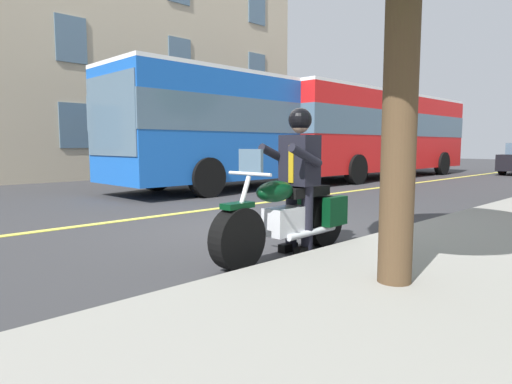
{
  "coord_description": "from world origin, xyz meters",
  "views": [
    {
      "loc": [
        4.71,
        4.98,
        1.3
      ],
      "look_at": [
        1.09,
        1.28,
        0.75
      ],
      "focal_mm": 31.01,
      "sensor_mm": 36.0,
      "label": 1
    }
  ],
  "objects": [
    {
      "name": "lane_center_stripe",
      "position": [
        0.0,
        -2.0,
        0.01
      ],
      "size": [
        60.0,
        0.16,
        0.01
      ],
      "primitive_type": "cube",
      "color": "#E5DB4C",
      "rests_on": "ground_plane"
    },
    {
      "name": "ground_plane",
      "position": [
        0.0,
        0.0,
        0.0
      ],
      "size": [
        80.0,
        80.0,
        0.0
      ],
      "primitive_type": "plane",
      "color": "#333335"
    },
    {
      "name": "motorcycle_main",
      "position": [
        0.84,
        1.58,
        0.45
      ],
      "size": [
        2.22,
        0.65,
        1.26
      ],
      "color": "black",
      "rests_on": "ground_plane"
    },
    {
      "name": "bus_far",
      "position": [
        -5.67,
        -4.92,
        1.87
      ],
      "size": [
        11.05,
        2.7,
        3.3
      ],
      "color": "blue",
      "rests_on": "ground_plane"
    },
    {
      "name": "building_backdrop",
      "position": [
        -1.81,
        -14.0,
        6.0
      ],
      "size": [
        22.85,
        6.06,
        12.0
      ],
      "color": "#B7A88C",
      "rests_on": "ground_plane"
    },
    {
      "name": "rider_main",
      "position": [
        0.66,
        1.57,
        1.04
      ],
      "size": [
        0.64,
        0.57,
        1.74
      ],
      "color": "black",
      "rests_on": "ground_plane"
    },
    {
      "name": "bus_near",
      "position": [
        -11.13,
        -4.38,
        1.87
      ],
      "size": [
        11.05,
        2.7,
        3.3
      ],
      "color": "red",
      "rests_on": "ground_plane"
    }
  ]
}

